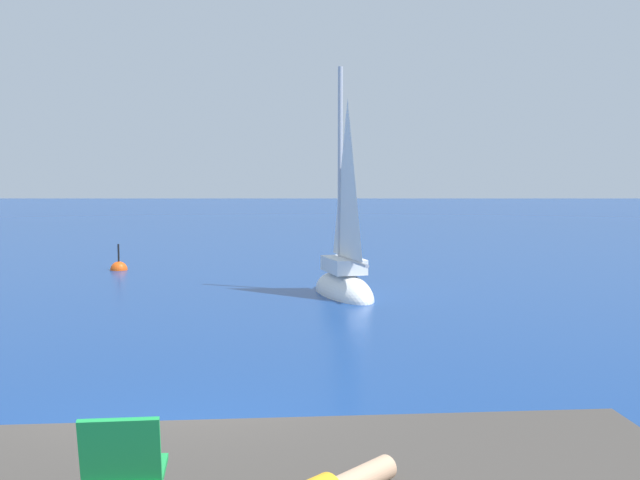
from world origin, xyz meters
TOP-DOWN VIEW (x-y plane):
  - ground_plane at (0.00, 0.00)m, footprint 160.00×160.00m
  - sailboat_near at (2.24, 11.87)m, footprint 2.09×3.62m
  - beach_chair at (0.40, -3.86)m, footprint 0.54×0.64m
  - marker_buoy at (-4.96, 16.94)m, footprint 0.56×0.56m

SIDE VIEW (x-z plane):
  - ground_plane at x=0.00m, z-range 0.00..0.00m
  - marker_buoy at x=-4.96m, z-range -0.56..0.57m
  - sailboat_near at x=2.24m, z-range -2.91..3.62m
  - beach_chair at x=0.40m, z-range 1.06..1.85m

